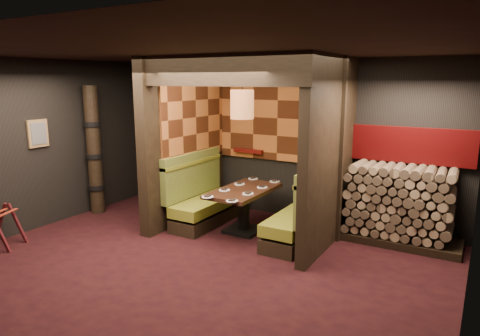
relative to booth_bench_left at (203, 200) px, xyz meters
name	(u,v)px	position (x,y,z in m)	size (l,w,h in m)	color
floor	(192,268)	(0.96, -1.65, -0.41)	(6.50, 5.50, 0.02)	black
ceiling	(186,50)	(0.96, -1.65, 2.46)	(6.50, 5.50, 0.02)	black
wall_back	(280,139)	(0.96, 1.11, 1.02)	(6.50, 0.02, 2.85)	black
wall_left	(32,146)	(-2.30, -1.65, 1.02)	(0.02, 5.50, 2.85)	black
wall_right	(476,200)	(4.22, -1.65, 1.02)	(0.02, 5.50, 2.85)	black
partition_left	(184,142)	(-0.39, 0.00, 1.02)	(0.20, 2.20, 2.85)	black
partition_right	(330,154)	(2.26, 0.05, 1.02)	(0.15, 2.10, 2.85)	black
header_beam	(216,70)	(0.94, -0.95, 2.23)	(2.85, 0.18, 0.44)	black
tapa_back_panel	(278,118)	(0.94, 1.06, 1.42)	(2.40, 0.06, 1.55)	#AD5D27
tapa_side_panel	(195,117)	(-0.27, 0.17, 1.45)	(0.04, 1.85, 1.45)	#AD5D27
lacquer_shelf	(249,151)	(0.36, 1.00, 0.78)	(0.60, 0.12, 0.07)	#500C09
booth_bench_left	(203,200)	(0.00, 0.00, 0.00)	(0.68, 1.60, 1.14)	black
booth_bench_right	(303,217)	(1.89, 0.00, 0.00)	(0.68, 1.60, 1.14)	black
dining_table	(244,203)	(0.87, -0.07, 0.10)	(0.76, 1.40, 0.74)	black
place_settings	(244,188)	(0.87, -0.07, 0.35)	(0.62, 1.62, 0.03)	white
pendant_lamp	(242,104)	(0.87, -0.12, 1.72)	(0.37, 0.37, 0.96)	#A45D30
framed_picture	(38,133)	(-2.25, -1.55, 1.22)	(0.05, 0.36, 0.46)	#997545
luggage_rack	(0,225)	(-2.01, -2.50, -0.07)	(0.73, 0.62, 0.67)	#401013
totem_column	(94,151)	(-2.09, -0.55, 0.79)	(0.31, 0.31, 2.40)	black
firewood_stack	(404,206)	(3.25, 0.70, 0.21)	(1.73, 0.70, 1.22)	black
mosaic_header	(412,145)	(3.25, 1.03, 1.10)	(1.83, 0.10, 0.56)	maroon
bay_front_post	(341,152)	(2.35, 0.31, 1.02)	(0.08, 0.08, 2.85)	black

